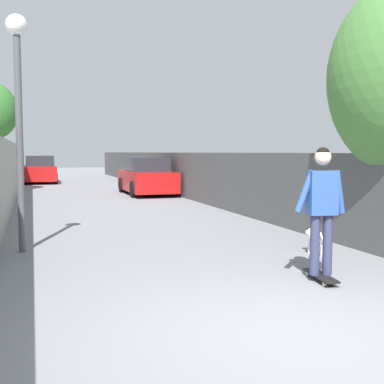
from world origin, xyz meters
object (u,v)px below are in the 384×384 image
at_px(dog, 315,238).
at_px(car_near, 147,177).
at_px(person_skateboarder, 322,201).
at_px(skateboard, 320,276).
at_px(lamp_post, 18,90).
at_px(car_far, 40,170).

relative_size(dog, car_near, 0.45).
xyz_separation_m(person_skateboarder, dog, (1.57, -0.87, -0.82)).
xyz_separation_m(person_skateboarder, car_near, (14.41, -0.79, -0.38)).
xyz_separation_m(skateboard, car_near, (14.41, -0.79, 0.65)).
distance_m(lamp_post, skateboard, 5.79).
bearing_deg(lamp_post, car_near, -22.83).
relative_size(skateboard, dog, 0.44).
bearing_deg(person_skateboarder, dog, -28.86).
bearing_deg(skateboard, car_far, 7.78).
relative_size(skateboard, car_near, 0.19).
xyz_separation_m(dog, car_near, (12.84, 0.07, 0.44)).
height_order(skateboard, car_far, car_far).
height_order(lamp_post, person_skateboarder, lamp_post).
distance_m(person_skateboarder, car_near, 14.44).
bearing_deg(dog, person_skateboarder, 151.14).
xyz_separation_m(skateboard, dog, (1.57, -0.87, 0.21)).
xyz_separation_m(lamp_post, car_far, (20.71, -0.60, -2.09)).
relative_size(skateboard, person_skateboarder, 0.48).
height_order(dog, car_near, car_near).
bearing_deg(person_skateboarder, car_far, 7.78).
height_order(lamp_post, skateboard, lamp_post).
relative_size(lamp_post, car_near, 0.96).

